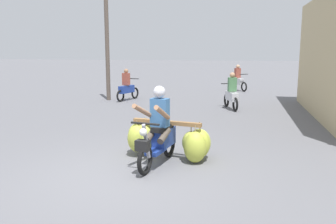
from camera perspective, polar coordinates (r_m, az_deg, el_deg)
ground_plane at (r=6.74m, az=-6.99°, el=-9.97°), size 120.00×120.00×0.00m
motorbike_main_loaded at (r=7.50m, az=-0.30°, el=-4.14°), size 1.93×1.91×1.58m
motorbike_distant_ahead_left at (r=20.03m, az=10.99°, el=5.00°), size 0.97×1.40×1.40m
motorbike_distant_ahead_right at (r=13.80m, az=10.03°, el=2.76°), size 0.71×1.56×1.40m
motorbike_distant_far_ahead at (r=16.01m, az=-6.54°, el=3.86°), size 0.69×1.56×1.40m
utility_pole at (r=16.16m, az=-9.66°, el=12.07°), size 0.18×0.18×5.77m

